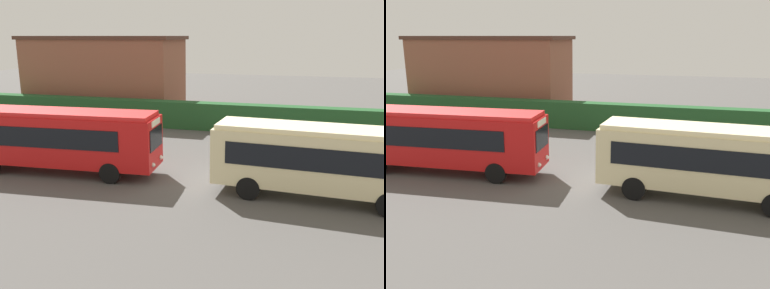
% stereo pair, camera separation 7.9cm
% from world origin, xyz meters
% --- Properties ---
extents(ground_plane, '(111.07, 111.07, 0.00)m').
position_xyz_m(ground_plane, '(0.00, 0.00, 0.00)').
color(ground_plane, '#514F4C').
extents(bus_red, '(10.48, 2.94, 3.17)m').
position_xyz_m(bus_red, '(-8.51, -0.92, 1.83)').
color(bus_red, red).
rests_on(bus_red, ground_plane).
extents(bus_cream, '(9.00, 2.85, 3.11)m').
position_xyz_m(bus_cream, '(3.99, -1.14, 1.79)').
color(bus_cream, beige).
rests_on(bus_cream, ground_plane).
extents(person_center, '(0.47, 0.55, 1.70)m').
position_xyz_m(person_center, '(-10.46, 1.30, 0.89)').
color(person_center, silver).
rests_on(person_center, ground_plane).
extents(hedge_row, '(67.53, 1.21, 1.98)m').
position_xyz_m(hedge_row, '(0.00, 10.72, 0.99)').
color(hedge_row, '#225228').
rests_on(hedge_row, ground_plane).
extents(depot_building, '(13.52, 6.31, 6.70)m').
position_xyz_m(depot_building, '(-13.86, 14.94, 3.36)').
color(depot_building, brown).
rests_on(depot_building, ground_plane).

